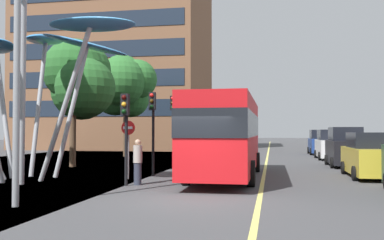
{
  "coord_description": "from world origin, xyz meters",
  "views": [
    {
      "loc": [
        2.51,
        -12.6,
        2.02
      ],
      "look_at": [
        -0.87,
        5.66,
        2.5
      ],
      "focal_mm": 40.55,
      "sensor_mm": 36.0,
      "label": 1
    }
  ],
  "objects_px": {
    "car_parked_far": "(345,148)",
    "pedestrian": "(138,162)",
    "traffic_light_kerb_far": "(153,116)",
    "car_side_street": "(331,145)",
    "red_bus": "(226,132)",
    "car_parked_mid": "(371,156)",
    "leaf_sculpture": "(22,40)",
    "traffic_light_kerb_near": "(125,119)",
    "no_entry_sign": "(128,140)",
    "street_lamp": "(30,28)",
    "car_far_side": "(320,143)",
    "traffic_light_island_mid": "(173,116)"
  },
  "relations": [
    {
      "from": "car_parked_far",
      "to": "pedestrian",
      "type": "bearing_deg",
      "value": -131.69
    },
    {
      "from": "traffic_light_kerb_near",
      "to": "traffic_light_kerb_far",
      "type": "distance_m",
      "value": 3.52
    },
    {
      "from": "red_bus",
      "to": "traffic_light_kerb_near",
      "type": "distance_m",
      "value": 4.83
    },
    {
      "from": "car_far_side",
      "to": "no_entry_sign",
      "type": "relative_size",
      "value": 1.62
    },
    {
      "from": "car_side_street",
      "to": "no_entry_sign",
      "type": "relative_size",
      "value": 1.86
    },
    {
      "from": "car_parked_far",
      "to": "red_bus",
      "type": "bearing_deg",
      "value": -130.14
    },
    {
      "from": "leaf_sculpture",
      "to": "traffic_light_kerb_near",
      "type": "height_order",
      "value": "leaf_sculpture"
    },
    {
      "from": "car_far_side",
      "to": "no_entry_sign",
      "type": "height_order",
      "value": "no_entry_sign"
    },
    {
      "from": "leaf_sculpture",
      "to": "car_far_side",
      "type": "relative_size",
      "value": 2.66
    },
    {
      "from": "traffic_light_kerb_far",
      "to": "traffic_light_island_mid",
      "type": "relative_size",
      "value": 0.95
    },
    {
      "from": "traffic_light_kerb_near",
      "to": "car_side_street",
      "type": "bearing_deg",
      "value": 61.13
    },
    {
      "from": "traffic_light_kerb_far",
      "to": "car_side_street",
      "type": "xyz_separation_m",
      "value": [
        9.46,
        13.76,
        -1.72
      ]
    },
    {
      "from": "car_parked_far",
      "to": "street_lamp",
      "type": "xyz_separation_m",
      "value": [
        -10.48,
        -15.31,
        3.75
      ]
    },
    {
      "from": "leaf_sculpture",
      "to": "car_parked_mid",
      "type": "bearing_deg",
      "value": 13.24
    },
    {
      "from": "leaf_sculpture",
      "to": "pedestrian",
      "type": "distance_m",
      "value": 7.38
    },
    {
      "from": "traffic_light_kerb_near",
      "to": "traffic_light_island_mid",
      "type": "relative_size",
      "value": 0.86
    },
    {
      "from": "red_bus",
      "to": "leaf_sculpture",
      "type": "distance_m",
      "value": 9.49
    },
    {
      "from": "traffic_light_island_mid",
      "to": "car_parked_mid",
      "type": "height_order",
      "value": "traffic_light_island_mid"
    },
    {
      "from": "leaf_sculpture",
      "to": "traffic_light_island_mid",
      "type": "xyz_separation_m",
      "value": [
        4.96,
        6.81,
        -2.98
      ]
    },
    {
      "from": "traffic_light_kerb_near",
      "to": "car_parked_mid",
      "type": "relative_size",
      "value": 0.75
    },
    {
      "from": "street_lamp",
      "to": "no_entry_sign",
      "type": "bearing_deg",
      "value": 86.9
    },
    {
      "from": "car_parked_mid",
      "to": "leaf_sculpture",
      "type": "bearing_deg",
      "value": -166.76
    },
    {
      "from": "car_parked_far",
      "to": "traffic_light_island_mid",
      "type": "bearing_deg",
      "value": -165.2
    },
    {
      "from": "car_far_side",
      "to": "traffic_light_kerb_near",
      "type": "bearing_deg",
      "value": -111.56
    },
    {
      "from": "traffic_light_island_mid",
      "to": "street_lamp",
      "type": "relative_size",
      "value": 0.53
    },
    {
      "from": "red_bus",
      "to": "car_parked_mid",
      "type": "bearing_deg",
      "value": 11.87
    },
    {
      "from": "red_bus",
      "to": "leaf_sculpture",
      "type": "height_order",
      "value": "leaf_sculpture"
    },
    {
      "from": "red_bus",
      "to": "car_far_side",
      "type": "relative_size",
      "value": 2.55
    },
    {
      "from": "car_side_street",
      "to": "pedestrian",
      "type": "xyz_separation_m",
      "value": [
        -9.18,
        -16.85,
        -0.14
      ]
    },
    {
      "from": "car_parked_mid",
      "to": "no_entry_sign",
      "type": "height_order",
      "value": "no_entry_sign"
    },
    {
      "from": "car_parked_mid",
      "to": "traffic_light_island_mid",
      "type": "bearing_deg",
      "value": 160.62
    },
    {
      "from": "traffic_light_kerb_far",
      "to": "leaf_sculpture",
      "type": "bearing_deg",
      "value": -156.5
    },
    {
      "from": "car_parked_far",
      "to": "pedestrian",
      "type": "height_order",
      "value": "car_parked_far"
    },
    {
      "from": "leaf_sculpture",
      "to": "traffic_light_kerb_near",
      "type": "distance_m",
      "value": 6.2
    },
    {
      "from": "leaf_sculpture",
      "to": "pedestrian",
      "type": "height_order",
      "value": "leaf_sculpture"
    },
    {
      "from": "car_side_street",
      "to": "pedestrian",
      "type": "height_order",
      "value": "car_side_street"
    },
    {
      "from": "traffic_light_kerb_far",
      "to": "car_side_street",
      "type": "bearing_deg",
      "value": 55.48
    },
    {
      "from": "car_far_side",
      "to": "traffic_light_island_mid",
      "type": "bearing_deg",
      "value": -121.07
    },
    {
      "from": "street_lamp",
      "to": "car_side_street",
      "type": "bearing_deg",
      "value": 64.28
    },
    {
      "from": "traffic_light_island_mid",
      "to": "street_lamp",
      "type": "bearing_deg",
      "value": -94.46
    },
    {
      "from": "traffic_light_island_mid",
      "to": "leaf_sculpture",
      "type": "bearing_deg",
      "value": -126.1
    },
    {
      "from": "red_bus",
      "to": "car_parked_far",
      "type": "bearing_deg",
      "value": 49.86
    },
    {
      "from": "traffic_light_kerb_near",
      "to": "car_parked_mid",
      "type": "height_order",
      "value": "traffic_light_kerb_near"
    },
    {
      "from": "car_parked_mid",
      "to": "traffic_light_kerb_far",
      "type": "bearing_deg",
      "value": -172.68
    },
    {
      "from": "car_parked_far",
      "to": "no_entry_sign",
      "type": "relative_size",
      "value": 1.62
    },
    {
      "from": "leaf_sculpture",
      "to": "traffic_light_kerb_far",
      "type": "height_order",
      "value": "leaf_sculpture"
    },
    {
      "from": "leaf_sculpture",
      "to": "street_lamp",
      "type": "xyz_separation_m",
      "value": [
        3.97,
        -6.0,
        -1.05
      ]
    },
    {
      "from": "car_parked_far",
      "to": "pedestrian",
      "type": "distance_m",
      "value": 13.65
    },
    {
      "from": "car_side_street",
      "to": "pedestrian",
      "type": "bearing_deg",
      "value": -118.57
    },
    {
      "from": "car_side_street",
      "to": "car_parked_mid",
      "type": "bearing_deg",
      "value": -89.89
    }
  ]
}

